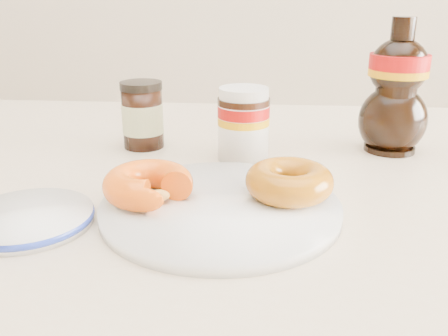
# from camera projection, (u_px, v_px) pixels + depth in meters

# --- Properties ---
(dining_table) EXTENTS (1.40, 0.90, 0.75)m
(dining_table) POSITION_uv_depth(u_px,v_px,m) (263.00, 241.00, 0.66)
(dining_table) COLOR beige
(dining_table) RESTS_ON ground
(plate) EXTENTS (0.27, 0.27, 0.01)m
(plate) POSITION_uv_depth(u_px,v_px,m) (220.00, 207.00, 0.55)
(plate) COLOR white
(plate) RESTS_ON dining_table
(donut_bitten) EXTENTS (0.10, 0.10, 0.03)m
(donut_bitten) POSITION_uv_depth(u_px,v_px,m) (148.00, 184.00, 0.55)
(donut_bitten) COLOR #E04B0C
(donut_bitten) RESTS_ON plate
(donut_whole) EXTENTS (0.11, 0.11, 0.04)m
(donut_whole) POSITION_uv_depth(u_px,v_px,m) (289.00, 181.00, 0.56)
(donut_whole) COLOR #955C09
(donut_whole) RESTS_ON plate
(nutella_jar) EXTENTS (0.07, 0.07, 0.10)m
(nutella_jar) POSITION_uv_depth(u_px,v_px,m) (243.00, 121.00, 0.71)
(nutella_jar) COLOR white
(nutella_jar) RESTS_ON dining_table
(syrup_bottle) EXTENTS (0.11, 0.10, 0.20)m
(syrup_bottle) POSITION_uv_depth(u_px,v_px,m) (396.00, 87.00, 0.73)
(syrup_bottle) COLOR black
(syrup_bottle) RESTS_ON dining_table
(dark_jar) EXTENTS (0.06, 0.06, 0.10)m
(dark_jar) POSITION_uv_depth(u_px,v_px,m) (143.00, 116.00, 0.76)
(dark_jar) COLOR black
(dark_jar) RESTS_ON dining_table
(blue_rim_saucer) EXTENTS (0.14, 0.14, 0.01)m
(blue_rim_saucer) POSITION_uv_depth(u_px,v_px,m) (27.00, 218.00, 0.52)
(blue_rim_saucer) COLOR white
(blue_rim_saucer) RESTS_ON dining_table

